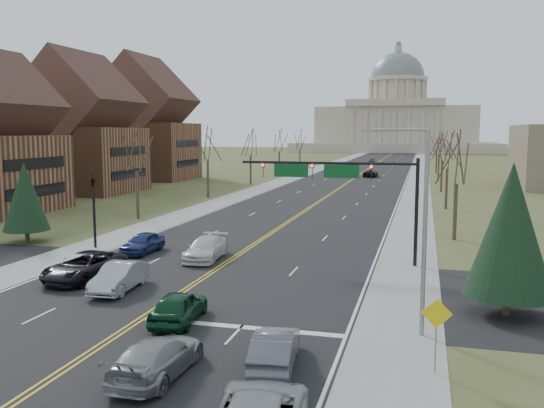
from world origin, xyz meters
The scene contains 37 objects.
ground centered at (0.00, 0.00, 0.00)m, with size 600.00×600.00×0.00m, color #494D26.
road centered at (0.00, 110.00, 0.01)m, with size 20.00×380.00×0.01m, color black.
cross_road centered at (0.00, 6.00, 0.01)m, with size 120.00×14.00×0.01m, color black.
sidewalk_left centered at (-12.00, 110.00, 0.01)m, with size 4.00×380.00×0.03m, color gray.
sidewalk_right centered at (12.00, 110.00, 0.01)m, with size 4.00×380.00×0.03m, color gray.
center_line centered at (0.00, 110.00, 0.01)m, with size 0.42×380.00×0.01m, color gold.
edge_line_left centered at (-9.80, 110.00, 0.01)m, with size 0.15×380.00×0.01m, color silver.
edge_line_right centered at (9.80, 110.00, 0.01)m, with size 0.15×380.00×0.01m, color silver.
stop_bar centered at (5.00, -1.00, 0.01)m, with size 9.50×0.50×0.01m, color silver.
capitol centered at (0.00, 249.91, 14.20)m, with size 90.00×60.00×50.00m.
signal_mast centered at (7.45, 13.50, 5.76)m, with size 12.12×0.44×7.20m.
signal_left centered at (-11.50, 13.50, 3.71)m, with size 0.32×0.36×6.00m.
street_light centered at (12.74, 0.00, 5.23)m, with size 2.90×0.25×9.07m.
warn_sign centered at (13.50, -4.02, 2.02)m, with size 1.13×0.07×2.87m.
tree_r_0 centered at (15.50, 24.00, 6.55)m, with size 3.74×3.74×8.50m.
tree_l_0 centered at (-15.50, 28.00, 6.94)m, with size 3.96×3.96×9.00m.
tree_r_1 centered at (15.50, 44.00, 6.55)m, with size 3.74×3.74×8.50m.
tree_l_1 centered at (-15.50, 48.00, 6.94)m, with size 3.96×3.96×9.00m.
tree_r_2 centered at (15.50, 64.00, 6.55)m, with size 3.74×3.74×8.50m.
tree_l_2 centered at (-15.50, 68.00, 6.94)m, with size 3.96×3.96×9.00m.
tree_r_3 centered at (15.50, 84.00, 6.55)m, with size 3.74×3.74×8.50m.
tree_l_3 centered at (-15.50, 88.00, 6.94)m, with size 3.96×3.96×9.00m.
tree_r_4 centered at (15.50, 104.00, 6.55)m, with size 3.74×3.74×8.50m.
tree_l_4 centered at (-15.50, 108.00, 6.94)m, with size 3.96×3.96×9.00m.
conifer_r centered at (17.00, 4.00, 4.25)m, with size 4.20×4.20×7.50m.
conifer_l centered at (-18.00, 14.00, 3.74)m, with size 3.64×3.64×6.50m.
bldg_left_mid centered at (-36.00, 50.00, 8.54)m, with size 15.10×14.28×20.75m.
bldg_left_far centered at (-38.00, 74.00, 9.54)m, with size 17.10×14.28×23.25m.
car_nb_inner_lead centered at (1.97, -1.12, 0.77)m, with size 1.80×4.47×1.52m, color #0C371F.
car_nb_outer_lead centered at (7.61, -4.90, 0.74)m, with size 1.53×4.39×1.45m, color #52545A.
car_nb_inner_second centered at (3.66, -6.86, 0.74)m, with size 2.04×5.03×1.46m, color gray.
car_sb_inner_lead centered at (-3.52, 3.08, 0.80)m, with size 1.67×4.78×1.57m, color #A0A2A7.
car_sb_outer_lead centered at (-6.79, 4.71, 0.83)m, with size 2.71×5.87×1.63m, color black.
car_sb_inner_second centered at (-1.72, 11.82, 0.78)m, with size 2.16×5.32×1.54m, color silver.
car_sb_outer_second centered at (-7.02, 12.64, 0.77)m, with size 1.79×4.45×1.52m, color navy.
car_far_nb centered at (2.70, 90.06, 0.75)m, with size 2.43×5.28×1.47m, color black.
car_far_sb centered at (-1.37, 138.98, 0.81)m, with size 1.88×4.66×1.59m, color #4A4D52.
Camera 1 is at (12.86, -25.26, 8.91)m, focal length 38.00 mm.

